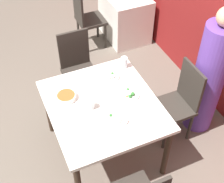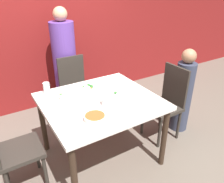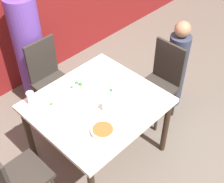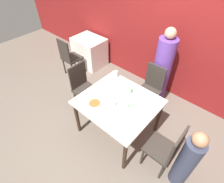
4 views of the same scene
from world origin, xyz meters
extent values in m
plane|color=#60564C|center=(0.00, 0.00, 0.00)|extent=(10.00, 10.00, 0.00)
cube|color=maroon|center=(0.00, 1.60, 1.35)|extent=(10.00, 0.06, 2.70)
cube|color=silver|center=(0.00, 0.00, 0.75)|extent=(1.16, 1.05, 0.04)
cylinder|color=#332319|center=(-0.52, -0.47, 0.36)|extent=(0.06, 0.06, 0.73)
cylinder|color=#332319|center=(0.52, -0.47, 0.36)|extent=(0.06, 0.06, 0.73)
cylinder|color=#332319|center=(-0.52, 0.47, 0.36)|extent=(0.06, 0.06, 0.73)
cylinder|color=#332319|center=(0.52, 0.47, 0.36)|extent=(0.06, 0.06, 0.73)
cube|color=#2D2823|center=(0.08, 0.80, 0.44)|extent=(0.40, 0.40, 0.04)
cube|color=#2D2823|center=(0.08, 0.98, 0.71)|extent=(0.38, 0.03, 0.50)
cylinder|color=#2D2823|center=(-0.09, 0.63, 0.21)|extent=(0.04, 0.04, 0.42)
cylinder|color=#2D2823|center=(0.24, 0.63, 0.21)|extent=(0.04, 0.04, 0.42)
cylinder|color=#2D2823|center=(-0.09, 0.96, 0.21)|extent=(0.04, 0.04, 0.42)
cylinder|color=#2D2823|center=(0.24, 0.96, 0.21)|extent=(0.04, 0.04, 0.42)
cube|color=#2D2823|center=(0.85, -0.07, 0.44)|extent=(0.40, 0.40, 0.04)
cube|color=#2D2823|center=(1.03, -0.07, 0.71)|extent=(0.03, 0.38, 0.50)
cylinder|color=#2D2823|center=(0.68, 0.09, 0.21)|extent=(0.04, 0.04, 0.42)
cylinder|color=#2D2823|center=(0.68, -0.24, 0.21)|extent=(0.04, 0.04, 0.42)
cylinder|color=#2D2823|center=(1.01, 0.09, 0.21)|extent=(0.04, 0.04, 0.42)
cylinder|color=#2D2823|center=(1.01, -0.24, 0.21)|extent=(0.04, 0.04, 0.42)
cube|color=#2D2823|center=(-0.85, 0.05, 0.44)|extent=(0.40, 0.40, 0.04)
cube|color=#2D2823|center=(-1.03, 0.05, 0.71)|extent=(0.03, 0.38, 0.50)
cylinder|color=#2D2823|center=(-0.68, -0.12, 0.21)|extent=(0.04, 0.04, 0.42)
cylinder|color=#2D2823|center=(-0.68, 0.21, 0.21)|extent=(0.04, 0.04, 0.42)
cylinder|color=#2D2823|center=(-1.01, -0.12, 0.21)|extent=(0.04, 0.04, 0.42)
cylinder|color=#2D2823|center=(-1.01, 0.21, 0.21)|extent=(0.04, 0.04, 0.42)
cylinder|color=#5B3893|center=(0.08, 1.21, 0.69)|extent=(0.34, 0.34, 1.39)
sphere|color=tan|center=(0.08, 1.21, 1.48)|extent=(0.19, 0.19, 0.19)
cylinder|color=#33384C|center=(1.21, -0.07, 0.48)|extent=(0.24, 0.24, 0.97)
sphere|color=#9E7051|center=(1.21, -0.07, 1.06)|extent=(0.18, 0.18, 0.18)
cylinder|color=silver|center=(-0.22, -0.30, 0.79)|extent=(0.20, 0.20, 0.05)
cylinder|color=#BC5123|center=(-0.22, -0.30, 0.81)|extent=(0.18, 0.18, 0.01)
cylinder|color=white|center=(0.24, 0.04, 0.77)|extent=(0.22, 0.22, 0.02)
ellipsoid|color=white|center=(0.25, 0.03, 0.79)|extent=(0.10, 0.10, 0.02)
cone|color=orange|center=(0.26, 0.08, 0.79)|extent=(0.02, 0.02, 0.02)
sphere|color=#2D702D|center=(0.19, 0.00, 0.80)|extent=(0.03, 0.03, 0.03)
cone|color=orange|center=(0.28, 0.05, 0.80)|extent=(0.02, 0.02, 0.03)
cone|color=orange|center=(0.26, 0.06, 0.79)|extent=(0.02, 0.02, 0.02)
cylinder|color=white|center=(-0.35, 0.20, 0.77)|extent=(0.25, 0.25, 0.02)
ellipsoid|color=white|center=(-0.33, 0.23, 0.80)|extent=(0.10, 0.10, 0.03)
cone|color=orange|center=(-0.29, 0.21, 0.80)|extent=(0.02, 0.02, 0.03)
sphere|color=#2D702D|center=(-0.33, 0.25, 0.80)|extent=(0.04, 0.04, 0.04)
cylinder|color=white|center=(-0.01, 0.29, 0.77)|extent=(0.21, 0.21, 0.02)
ellipsoid|color=white|center=(-0.03, 0.29, 0.80)|extent=(0.10, 0.10, 0.02)
sphere|color=#2D702D|center=(0.04, 0.27, 0.80)|extent=(0.04, 0.04, 0.04)
cone|color=orange|center=(0.02, 0.25, 0.80)|extent=(0.02, 0.02, 0.03)
sphere|color=#2D702D|center=(-0.05, 0.29, 0.80)|extent=(0.03, 0.03, 0.03)
sphere|color=#2D702D|center=(0.02, 0.31, 0.80)|extent=(0.04, 0.04, 0.04)
cylinder|color=silver|center=(-0.43, 0.43, 0.83)|extent=(0.07, 0.07, 0.13)
cylinder|color=silver|center=(0.00, -0.13, 0.82)|extent=(0.08, 0.08, 0.10)
cube|color=white|center=(0.46, -0.27, 0.77)|extent=(0.14, 0.14, 0.01)
cube|color=silver|center=(-0.39, -0.17, 0.77)|extent=(0.18, 0.07, 0.01)
cube|color=silver|center=(-0.13, 0.05, 0.77)|extent=(0.17, 0.10, 0.01)
cube|color=silver|center=(-1.96, 1.18, 0.37)|extent=(0.78, 0.61, 0.73)
cube|color=#2D2823|center=(-1.96, 0.61, 0.44)|extent=(0.40, 0.40, 0.04)
cube|color=#2D2823|center=(-1.96, 0.43, 0.71)|extent=(0.38, 0.03, 0.50)
cylinder|color=#2D2823|center=(-1.80, 0.78, 0.21)|extent=(0.04, 0.04, 0.42)
cylinder|color=#2D2823|center=(-2.13, 0.78, 0.21)|extent=(0.04, 0.04, 0.42)
cylinder|color=#2D2823|center=(-1.80, 0.45, 0.21)|extent=(0.04, 0.04, 0.42)
cylinder|color=#2D2823|center=(-2.13, 0.45, 0.21)|extent=(0.04, 0.04, 0.42)
camera|label=1|loc=(1.94, -0.75, 2.99)|focal=50.00mm
camera|label=2|loc=(-0.94, -1.76, 1.87)|focal=35.00mm
camera|label=3|loc=(-1.39, -1.55, 2.81)|focal=50.00mm
camera|label=4|loc=(1.17, -1.48, 2.73)|focal=28.00mm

